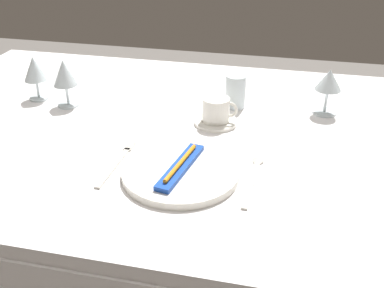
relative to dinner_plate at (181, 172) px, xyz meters
name	(u,v)px	position (x,y,z in m)	size (l,w,h in m)	color
dining_table	(188,153)	(-0.04, 0.24, -0.09)	(1.80, 1.11, 0.74)	white
dinner_plate	(181,172)	(0.00, 0.00, 0.00)	(0.28, 0.28, 0.02)	white
toothbrush_package	(180,166)	(0.00, 0.00, 0.02)	(0.07, 0.21, 0.02)	blue
fork_outer	(118,162)	(-0.17, 0.02, -0.01)	(0.03, 0.22, 0.00)	beige
spoon_soup	(254,174)	(0.17, 0.04, -0.01)	(0.03, 0.23, 0.01)	beige
saucer_left	(216,122)	(0.03, 0.29, 0.00)	(0.12, 0.12, 0.01)	white
coffee_cup_left	(217,110)	(0.03, 0.29, 0.04)	(0.10, 0.08, 0.07)	white
wine_glass_centre	(64,75)	(-0.44, 0.31, 0.09)	(0.07, 0.07, 0.15)	silver
wine_glass_left	(329,83)	(0.34, 0.43, 0.09)	(0.08, 0.08, 0.14)	silver
wine_glass_right	(35,70)	(-0.56, 0.34, 0.09)	(0.07, 0.07, 0.14)	silver
drink_tumbler	(235,93)	(0.07, 0.42, 0.04)	(0.06, 0.06, 0.10)	silver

